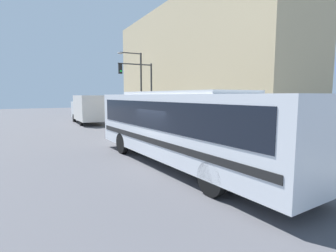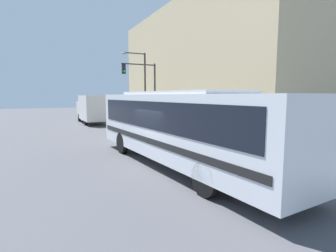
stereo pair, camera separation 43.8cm
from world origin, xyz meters
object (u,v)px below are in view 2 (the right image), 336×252
at_px(delivery_truck, 92,108).
at_px(pedestrian_near_corner, 157,116).
at_px(parking_meter, 177,121).
at_px(street_lamp, 142,82).
at_px(traffic_light_pole, 144,84).
at_px(fire_hydrant, 197,132).
at_px(city_bus, 178,123).

distance_m(delivery_truck, pedestrian_near_corner, 7.46).
height_order(parking_meter, street_lamp, street_lamp).
height_order(delivery_truck, traffic_light_pole, traffic_light_pole).
xyz_separation_m(delivery_truck, street_lamp, (4.32, -4.21, 2.76)).
xyz_separation_m(delivery_truck, pedestrian_near_corner, (5.67, -4.81, -0.70)).
height_order(delivery_truck, fire_hydrant, delivery_truck).
height_order(street_lamp, pedestrian_near_corner, street_lamp).
bearing_deg(city_bus, street_lamp, 70.43).
height_order(fire_hydrant, traffic_light_pole, traffic_light_pole).
bearing_deg(delivery_truck, parking_meter, -69.15).
bearing_deg(pedestrian_near_corner, parking_meter, -100.59).
relative_size(delivery_truck, pedestrian_near_corner, 4.55).
bearing_deg(street_lamp, traffic_light_pole, -106.69).
bearing_deg(pedestrian_near_corner, delivery_truck, 139.68).
height_order(fire_hydrant, pedestrian_near_corner, pedestrian_near_corner).
relative_size(delivery_truck, parking_meter, 5.52).
height_order(fire_hydrant, parking_meter, parking_meter).
distance_m(city_bus, delivery_truck, 19.98).
height_order(fire_hydrant, street_lamp, street_lamp).
bearing_deg(street_lamp, parking_meter, -89.36).
height_order(city_bus, traffic_light_pole, traffic_light_pole).
height_order(city_bus, delivery_truck, city_bus).
xyz_separation_m(city_bus, street_lamp, (4.38, 15.77, 2.53)).
xyz_separation_m(city_bus, traffic_light_pole, (3.56, 13.03, 2.23)).
distance_m(city_bus, street_lamp, 16.56).
distance_m(parking_meter, street_lamp, 8.09).
bearing_deg(delivery_truck, street_lamp, -44.27).
xyz_separation_m(city_bus, parking_meter, (4.46, 8.42, -0.85)).
bearing_deg(city_bus, pedestrian_near_corner, 65.28).
bearing_deg(traffic_light_pole, delivery_truck, 116.72).
distance_m(delivery_truck, parking_meter, 12.39).
bearing_deg(pedestrian_near_corner, street_lamp, 156.09).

